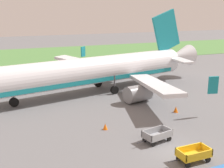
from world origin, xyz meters
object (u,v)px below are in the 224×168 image
object	(u,v)px
airplane	(97,71)
baggage_cart_nearest	(193,154)
baggage_cart_second_in_row	(157,135)
traffic_cone_mid_apron	(176,109)
traffic_cone_near_plane	(105,126)

from	to	relation	value
airplane	baggage_cart_nearest	bearing A→B (deg)	-87.71
baggage_cart_nearest	baggage_cart_second_in_row	xyz separation A→B (m)	(-0.87, 4.05, 0.00)
airplane	baggage_cart_nearest	xyz separation A→B (m)	(0.84, -20.91, -2.45)
traffic_cone_mid_apron	airplane	bearing A→B (deg)	117.13
traffic_cone_near_plane	traffic_cone_mid_apron	bearing A→B (deg)	10.33
airplane	baggage_cart_second_in_row	distance (m)	17.04
airplane	traffic_cone_near_plane	xyz separation A→B (m)	(-3.41, -12.76, -2.75)
airplane	baggage_cart_second_in_row	xyz separation A→B (m)	(-0.04, -16.87, -2.45)
baggage_cart_second_in_row	traffic_cone_mid_apron	bearing A→B (deg)	45.17
baggage_cart_second_in_row	traffic_cone_mid_apron	distance (m)	8.13
airplane	baggage_cart_nearest	size ratio (longest dim) A/B	10.46
baggage_cart_nearest	traffic_cone_near_plane	size ratio (longest dim) A/B	5.88
baggage_cart_nearest	traffic_cone_mid_apron	world-z (taller)	baggage_cart_nearest
baggage_cart_second_in_row	traffic_cone_near_plane	world-z (taller)	baggage_cart_second_in_row
baggage_cart_nearest	traffic_cone_near_plane	bearing A→B (deg)	117.49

